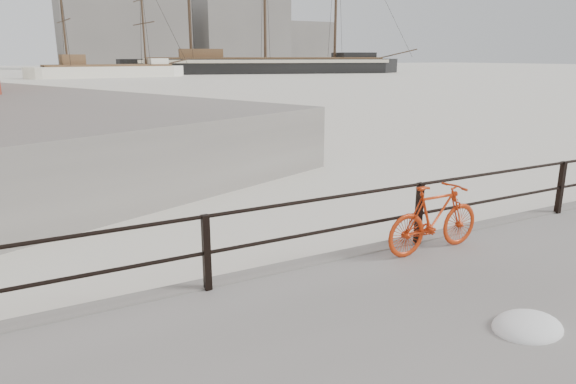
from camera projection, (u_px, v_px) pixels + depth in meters
name	position (u px, v px, depth m)	size (l,w,h in m)	color
ground	(547.00, 228.00, 10.00)	(400.00, 400.00, 0.00)	white
guardrail	(561.00, 188.00, 9.65)	(28.00, 0.10, 1.00)	black
bicycle	(434.00, 218.00, 7.74)	(1.75, 0.26, 1.06)	#B62F0C
barque_black	(266.00, 73.00, 99.30)	(61.65, 20.18, 34.77)	black
schooner_mid	(110.00, 77.00, 80.75)	(26.14, 11.06, 19.05)	white
industrial_west	(124.00, 34.00, 136.01)	(32.00, 18.00, 18.00)	gray
industrial_mid	(238.00, 26.00, 155.52)	(26.00, 20.00, 24.00)	gray
industrial_east	(296.00, 44.00, 171.59)	(20.00, 16.00, 14.00)	gray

